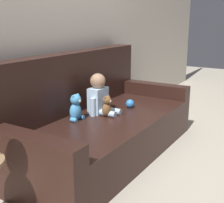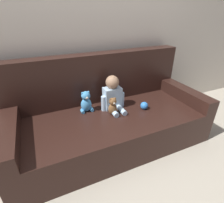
{
  "view_description": "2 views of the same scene",
  "coord_description": "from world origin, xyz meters",
  "px_view_note": "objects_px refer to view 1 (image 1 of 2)",
  "views": [
    {
      "loc": [
        -2.38,
        -1.55,
        1.3
      ],
      "look_at": [
        0.03,
        -0.07,
        0.54
      ],
      "focal_mm": 50.0,
      "sensor_mm": 36.0,
      "label": 1
    },
    {
      "loc": [
        -0.67,
        -1.52,
        1.42
      ],
      "look_at": [
        0.0,
        -0.02,
        0.55
      ],
      "focal_mm": 28.0,
      "sensor_mm": 36.0,
      "label": 2
    }
  ],
  "objects_px": {
    "couch": "(98,123)",
    "person_baby": "(99,96)",
    "teddy_bear_brown": "(107,106)",
    "plush_toy_side": "(76,108)",
    "toy_ball": "(130,104)"
  },
  "relations": [
    {
      "from": "plush_toy_side",
      "to": "toy_ball",
      "type": "height_order",
      "value": "plush_toy_side"
    },
    {
      "from": "person_baby",
      "to": "teddy_bear_brown",
      "type": "distance_m",
      "value": 0.15
    },
    {
      "from": "couch",
      "to": "person_baby",
      "type": "bearing_deg",
      "value": 17.62
    },
    {
      "from": "person_baby",
      "to": "toy_ball",
      "type": "distance_m",
      "value": 0.38
    },
    {
      "from": "teddy_bear_brown",
      "to": "toy_ball",
      "type": "distance_m",
      "value": 0.39
    },
    {
      "from": "teddy_bear_brown",
      "to": "plush_toy_side",
      "type": "xyz_separation_m",
      "value": [
        -0.24,
        0.18,
        0.02
      ]
    },
    {
      "from": "teddy_bear_brown",
      "to": "plush_toy_side",
      "type": "bearing_deg",
      "value": 143.2
    },
    {
      "from": "plush_toy_side",
      "to": "person_baby",
      "type": "bearing_deg",
      "value": -11.04
    },
    {
      "from": "couch",
      "to": "plush_toy_side",
      "type": "bearing_deg",
      "value": 160.75
    },
    {
      "from": "person_baby",
      "to": "plush_toy_side",
      "type": "height_order",
      "value": "person_baby"
    },
    {
      "from": "plush_toy_side",
      "to": "couch",
      "type": "bearing_deg",
      "value": -19.25
    },
    {
      "from": "couch",
      "to": "teddy_bear_brown",
      "type": "distance_m",
      "value": 0.21
    },
    {
      "from": "person_baby",
      "to": "toy_ball",
      "type": "bearing_deg",
      "value": -27.38
    },
    {
      "from": "person_baby",
      "to": "teddy_bear_brown",
      "type": "bearing_deg",
      "value": -115.36
    },
    {
      "from": "teddy_bear_brown",
      "to": "plush_toy_side",
      "type": "relative_size",
      "value": 0.82
    }
  ]
}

